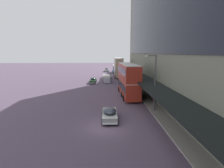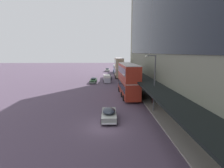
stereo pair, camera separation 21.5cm
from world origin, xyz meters
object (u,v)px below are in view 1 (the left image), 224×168
Objects in this scene: sedan_trailing_near at (108,76)px; sedan_lead_mid at (110,114)px; transit_bus_kerbside_front at (116,68)px; street_lamp at (154,79)px; vw_van at (107,78)px; transit_bus_kerbside_far at (118,67)px; pedestrian_at_kerb at (153,96)px; sedan_second_mid at (107,70)px; transit_bus_kerbside_rear at (128,79)px; sedan_trailing_mid at (93,80)px.

sedan_trailing_near is 33.28m from sedan_lead_mid.
transit_bus_kerbside_front is 2.09× the size of sedan_trailing_near.
transit_bus_kerbside_front is at bearing 92.66° from street_lamp.
transit_bus_kerbside_far is at bearing 68.24° from vw_van.
sedan_trailing_near is at bearing 104.06° from pedestrian_at_kerb.
transit_bus_kerbside_far is at bearing 93.68° from street_lamp.
transit_bus_kerbside_front is 2.23× the size of sedan_second_mid.
transit_bus_kerbside_far reaches higher than vw_van.
sedan_lead_mid reaches higher than sedan_second_mid.
transit_bus_kerbside_rear is 25.48m from transit_bus_kerbside_far.
sedan_lead_mid is 0.93× the size of vw_van.
sedan_trailing_near is (-3.47, -3.89, -2.62)m from transit_bus_kerbside_far.
street_lamp is (-1.01, -3.77, 3.34)m from pedestrian_at_kerb.
transit_bus_kerbside_front is 16.49m from sedan_trailing_near.
pedestrian_at_kerb is at bearing -75.94° from sedan_trailing_near.
sedan_trailing_mid is at bearing -108.45° from transit_bus_kerbside_front.
sedan_lead_mid is (-0.06, -54.54, -0.01)m from sedan_second_mid.
transit_bus_kerbside_rear is 2.38× the size of vw_van.
transit_bus_kerbside_front is 0.88× the size of transit_bus_kerbside_rear.
street_lamp is at bearing -67.53° from sedan_trailing_mid.
sedan_second_mid is 27.30m from vw_van.
transit_bus_kerbside_front is at bearing 85.58° from sedan_lead_mid.
sedan_second_mid is 0.87× the size of sedan_trailing_mid.
sedan_second_mid is at bearing 82.14° from sedan_trailing_mid.
sedan_second_mid is at bearing 102.04° from transit_bus_kerbside_far.
transit_bus_kerbside_rear reaches higher than transit_bus_kerbside_front.
transit_bus_kerbside_rear reaches higher than sedan_second_mid.
transit_bus_kerbside_rear is 43.08m from sedan_second_mid.
transit_bus_kerbside_rear is 2.22× the size of sedan_trailing_mid.
street_lamp is at bearing -104.97° from pedestrian_at_kerb.
sedan_lead_mid is at bearing -89.59° from vw_van.
sedan_lead_mid is at bearing -81.80° from sedan_trailing_mid.
pedestrian_at_kerb is (6.99, 6.57, 0.44)m from sedan_lead_mid.
transit_bus_kerbside_far is 2.08× the size of vw_van.
sedan_trailing_mid is 1.16× the size of sedan_lead_mid.
vw_van is at bearing 109.16° from pedestrian_at_kerb.
sedan_trailing_near is 31.23m from street_lamp.
transit_bus_kerbside_rear is 12.51m from sedan_lead_mid.
street_lamp reaches higher than sedan_second_mid.
pedestrian_at_kerb is at bearing 43.23° from sedan_lead_mid.
transit_bus_kerbside_rear is 2.39× the size of sedan_trailing_near.
transit_bus_kerbside_front is 46.68m from street_lamp.
sedan_lead_mid is 0.57× the size of street_lamp.
sedan_trailing_mid is at bearing -125.34° from transit_bus_kerbside_far.
pedestrian_at_kerb is (10.80, -19.91, 0.46)m from sedan_trailing_mid.
transit_bus_kerbside_far is at bearing 89.86° from transit_bus_kerbside_rear.
street_lamp reaches higher than pedestrian_at_kerb.
street_lamp reaches higher than vw_van.
transit_bus_kerbside_front is 6.49m from sedan_second_mid.
vw_van reaches higher than sedan_trailing_mid.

